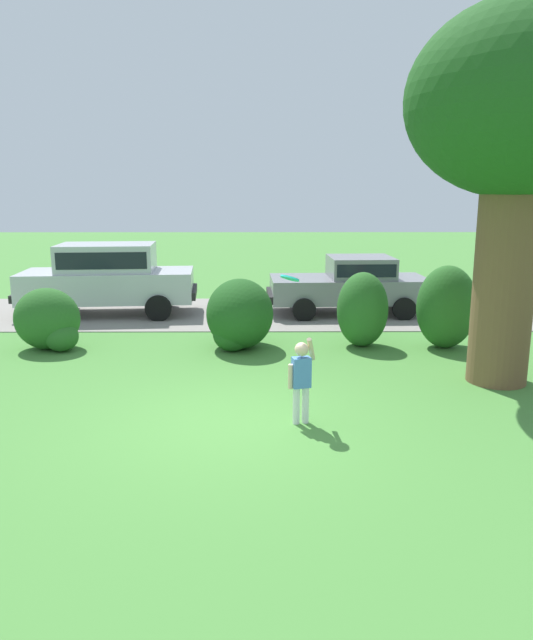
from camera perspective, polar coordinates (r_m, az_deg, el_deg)
name	(u,v)px	position (r m, az deg, el deg)	size (l,w,h in m)	color
ground_plane	(234,422)	(8.88, -3.11, -9.66)	(80.00, 80.00, 0.00)	#478438
driveway_strip	(248,313)	(16.39, -1.82, 0.66)	(28.00, 4.40, 0.02)	gray
oak_tree_large	(518,118)	(11.05, 22.91, 17.32)	(3.68, 3.67, 6.30)	brown
shrub_near_tree	(49,321)	(13.42, -20.05, -0.09)	(1.38, 1.14, 1.31)	#286023
shrub_centre_left	(239,316)	(12.68, -2.64, 0.38)	(1.43, 1.70, 1.49)	#1E511C
shrub_centre	(362,310)	(12.98, 9.14, 0.99)	(1.10, 1.09, 1.61)	#286023
shrub_centre_right	(447,307)	(13.25, 16.81, 1.20)	(1.27, 1.14, 1.77)	#286023
parked_sedan	(352,283)	(16.42, 8.16, 3.53)	(4.46, 2.22, 1.56)	gray
parked_suv	(108,275)	(16.60, -14.91, 4.14)	(4.83, 2.38, 1.92)	silver
child_thrower	(301,376)	(8.60, 3.33, -5.34)	(0.42, 0.33, 1.29)	white
frisbee	(290,278)	(8.59, 2.23, 4.01)	(0.30, 0.28, 0.17)	#1EB7B2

